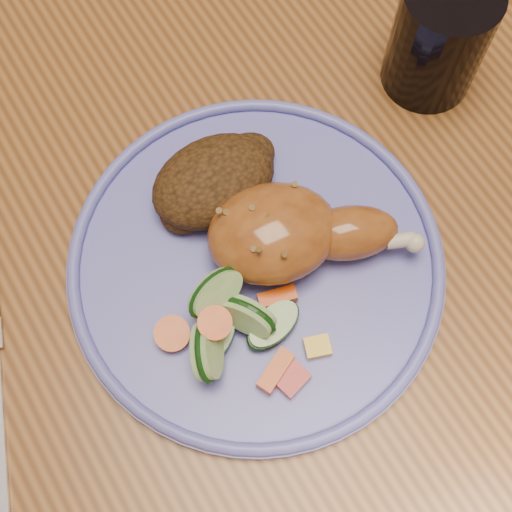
{
  "coord_description": "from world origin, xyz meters",
  "views": [
    {
      "loc": [
        -0.2,
        -0.22,
        1.29
      ],
      "look_at": [
        -0.1,
        -0.05,
        0.78
      ],
      "focal_mm": 50.0,
      "sensor_mm": 36.0,
      "label": 1
    }
  ],
  "objects": [
    {
      "name": "chicken_leg",
      "position": [
        -0.07,
        -0.05,
        0.79
      ],
      "size": [
        0.16,
        0.12,
        0.05
      ],
      "color": "#A05621",
      "rests_on": "plate"
    },
    {
      "name": "dining_table",
      "position": [
        0.0,
        0.0,
        0.67
      ],
      "size": [
        0.9,
        1.4,
        0.75
      ],
      "color": "brown",
      "rests_on": "ground"
    },
    {
      "name": "rice_pilaf",
      "position": [
        -0.09,
        0.02,
        0.78
      ],
      "size": [
        0.11,
        0.08,
        0.05
      ],
      "color": "#432810",
      "rests_on": "plate"
    },
    {
      "name": "drinking_glass",
      "position": [
        0.13,
        0.02,
        0.8
      ],
      "size": [
        0.08,
        0.08,
        0.1
      ],
      "primitive_type": "cylinder",
      "color": "black",
      "rests_on": "dining_table"
    },
    {
      "name": "vegetable_pile",
      "position": [
        -0.14,
        -0.09,
        0.78
      ],
      "size": [
        0.11,
        0.12,
        0.05
      ],
      "color": "#A50A05",
      "rests_on": "plate"
    },
    {
      "name": "ground",
      "position": [
        0.0,
        0.0,
        0.0
      ],
      "size": [
        4.0,
        4.0,
        0.0
      ],
      "primitive_type": "plane",
      "color": "brown",
      "rests_on": "ground"
    },
    {
      "name": "plate_rim",
      "position": [
        -0.1,
        -0.05,
        0.77
      ],
      "size": [
        0.3,
        0.3,
        0.01
      ],
      "primitive_type": "torus",
      "color": "#6263C5",
      "rests_on": "plate"
    },
    {
      "name": "plate",
      "position": [
        -0.1,
        -0.05,
        0.76
      ],
      "size": [
        0.3,
        0.3,
        0.01
      ],
      "primitive_type": "cylinder",
      "color": "#6263C5",
      "rests_on": "dining_table"
    }
  ]
}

